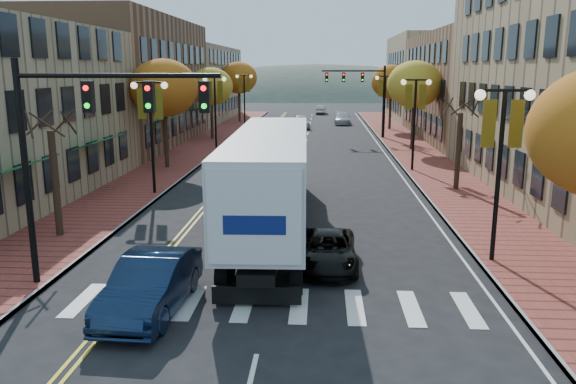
# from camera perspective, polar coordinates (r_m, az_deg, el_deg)

# --- Properties ---
(ground) EXTENTS (200.00, 200.00, 0.00)m
(ground) POSITION_cam_1_polar(r_m,az_deg,el_deg) (14.79, -2.79, -14.50)
(ground) COLOR black
(ground) RESTS_ON ground
(sidewalk_left) EXTENTS (4.00, 85.00, 0.15)m
(sidewalk_left) POSITION_cam_1_polar(r_m,az_deg,el_deg) (47.27, -9.42, 4.19)
(sidewalk_left) COLOR brown
(sidewalk_left) RESTS_ON ground
(sidewalk_right) EXTENTS (4.00, 85.00, 0.15)m
(sidewalk_right) POSITION_cam_1_polar(r_m,az_deg,el_deg) (46.69, 12.72, 3.96)
(sidewalk_right) COLOR brown
(sidewalk_right) RESTS_ON ground
(building_left_mid) EXTENTS (12.00, 24.00, 11.00)m
(building_left_mid) POSITION_cam_1_polar(r_m,az_deg,el_deg) (52.49, -17.46, 10.55)
(building_left_mid) COLOR brown
(building_left_mid) RESTS_ON ground
(building_left_far) EXTENTS (12.00, 26.00, 9.50)m
(building_left_far) POSITION_cam_1_polar(r_m,az_deg,el_deg) (76.41, -10.73, 10.74)
(building_left_far) COLOR #9E8966
(building_left_far) RESTS_ON ground
(building_right_mid) EXTENTS (15.00, 24.00, 10.00)m
(building_right_mid) POSITION_cam_1_polar(r_m,az_deg,el_deg) (57.70, 20.94, 9.92)
(building_right_mid) COLOR brown
(building_right_mid) RESTS_ON ground
(building_right_far) EXTENTS (15.00, 20.00, 11.00)m
(building_right_far) POSITION_cam_1_polar(r_m,az_deg,el_deg) (78.97, 16.22, 11.06)
(building_right_far) COLOR #9E8966
(building_right_far) RESTS_ON ground
(tree_left_a) EXTENTS (0.28, 0.28, 4.20)m
(tree_left_a) POSITION_cam_1_polar(r_m,az_deg,el_deg) (23.99, -22.55, 0.78)
(tree_left_a) COLOR #382619
(tree_left_a) RESTS_ON sidewalk_left
(tree_left_b) EXTENTS (4.48, 4.48, 7.21)m
(tree_left_b) POSITION_cam_1_polar(r_m,az_deg,el_deg) (38.58, -12.52, 10.27)
(tree_left_b) COLOR #382619
(tree_left_b) RESTS_ON sidewalk_left
(tree_left_c) EXTENTS (4.16, 4.16, 6.69)m
(tree_left_c) POSITION_cam_1_polar(r_m,az_deg,el_deg) (54.16, -7.84, 10.56)
(tree_left_c) COLOR #382619
(tree_left_c) RESTS_ON sidewalk_left
(tree_left_d) EXTENTS (4.61, 4.61, 7.42)m
(tree_left_d) POSITION_cam_1_polar(r_m,az_deg,el_deg) (71.89, -5.02, 11.49)
(tree_left_d) COLOR #382619
(tree_left_d) RESTS_ON sidewalk_left
(tree_right_b) EXTENTS (0.28, 0.28, 4.20)m
(tree_right_b) POSITION_cam_1_polar(r_m,az_deg,el_deg) (32.31, 16.91, 3.97)
(tree_right_b) COLOR #382619
(tree_right_b) RESTS_ON sidewalk_right
(tree_right_c) EXTENTS (4.48, 4.48, 7.21)m
(tree_right_c) POSITION_cam_1_polar(r_m,az_deg,el_deg) (47.72, 12.74, 10.61)
(tree_right_c) COLOR #382619
(tree_right_c) RESTS_ON sidewalk_right
(tree_right_d) EXTENTS (4.35, 4.35, 7.00)m
(tree_right_d) POSITION_cam_1_polar(r_m,az_deg,el_deg) (63.57, 10.44, 10.94)
(tree_right_d) COLOR #382619
(tree_right_d) RESTS_ON sidewalk_right
(lamp_left_b) EXTENTS (1.96, 0.36, 6.05)m
(lamp_left_b) POSITION_cam_1_polar(r_m,az_deg,el_deg) (30.56, -13.78, 7.55)
(lamp_left_b) COLOR black
(lamp_left_b) RESTS_ON ground
(lamp_left_c) EXTENTS (1.96, 0.36, 6.05)m
(lamp_left_c) POSITION_cam_1_polar(r_m,az_deg,el_deg) (48.02, -7.43, 9.44)
(lamp_left_c) COLOR black
(lamp_left_c) RESTS_ON ground
(lamp_left_d) EXTENTS (1.96, 0.36, 6.05)m
(lamp_left_d) POSITION_cam_1_polar(r_m,az_deg,el_deg) (65.77, -4.46, 10.28)
(lamp_left_d) COLOR black
(lamp_left_d) RESTS_ON ground
(lamp_right_a) EXTENTS (1.96, 0.36, 6.05)m
(lamp_right_a) POSITION_cam_1_polar(r_m,az_deg,el_deg) (20.17, 20.84, 4.77)
(lamp_right_a) COLOR black
(lamp_right_a) RESTS_ON ground
(lamp_right_b) EXTENTS (1.96, 0.36, 6.05)m
(lamp_right_b) POSITION_cam_1_polar(r_m,az_deg,el_deg) (37.67, 12.78, 8.45)
(lamp_right_b) COLOR black
(lamp_right_b) RESTS_ON ground
(lamp_right_c) EXTENTS (1.96, 0.36, 6.05)m
(lamp_right_c) POSITION_cam_1_polar(r_m,az_deg,el_deg) (55.49, 9.82, 9.75)
(lamp_right_c) COLOR black
(lamp_right_c) RESTS_ON ground
(traffic_mast_near) EXTENTS (6.10, 0.35, 7.00)m
(traffic_mast_near) POSITION_cam_1_polar(r_m,az_deg,el_deg) (17.64, -19.94, 5.92)
(traffic_mast_near) COLOR black
(traffic_mast_near) RESTS_ON ground
(traffic_mast_far) EXTENTS (6.10, 0.34, 7.00)m
(traffic_mast_far) POSITION_cam_1_polar(r_m,az_deg,el_deg) (55.28, 7.73, 10.46)
(traffic_mast_far) COLOR black
(traffic_mast_far) RESTS_ON ground
(semi_truck) EXTENTS (3.22, 17.18, 4.28)m
(semi_truck) POSITION_cam_1_polar(r_m,az_deg,el_deg) (23.36, -1.58, 2.07)
(semi_truck) COLOR black
(semi_truck) RESTS_ON ground
(navy_sedan) EXTENTS (1.93, 4.93, 1.60)m
(navy_sedan) POSITION_cam_1_polar(r_m,az_deg,el_deg) (16.37, -13.74, -9.06)
(navy_sedan) COLOR #0D1B34
(navy_sedan) RESTS_ON ground
(black_suv) EXTENTS (1.96, 4.23, 1.17)m
(black_suv) POSITION_cam_1_polar(r_m,az_deg,el_deg) (19.46, 4.08, -5.90)
(black_suv) COLOR black
(black_suv) RESTS_ON ground
(car_far_white) EXTENTS (2.36, 4.70, 1.54)m
(car_far_white) POSITION_cam_1_polar(r_m,az_deg,el_deg) (65.10, 1.33, 7.18)
(car_far_white) COLOR silver
(car_far_white) RESTS_ON ground
(car_far_silver) EXTENTS (1.97, 4.81, 1.39)m
(car_far_silver) POSITION_cam_1_polar(r_m,az_deg,el_deg) (70.10, 5.53, 7.44)
(car_far_silver) COLOR #B1B0B8
(car_far_silver) RESTS_ON ground
(car_far_oncoming) EXTENTS (1.60, 3.98, 1.29)m
(car_far_oncoming) POSITION_cam_1_polar(r_m,az_deg,el_deg) (86.04, 3.37, 8.35)
(car_far_oncoming) COLOR #B5B4BC
(car_far_oncoming) RESTS_ON ground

